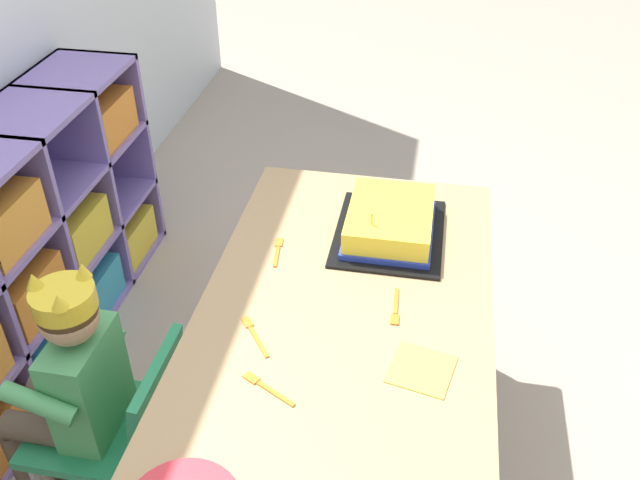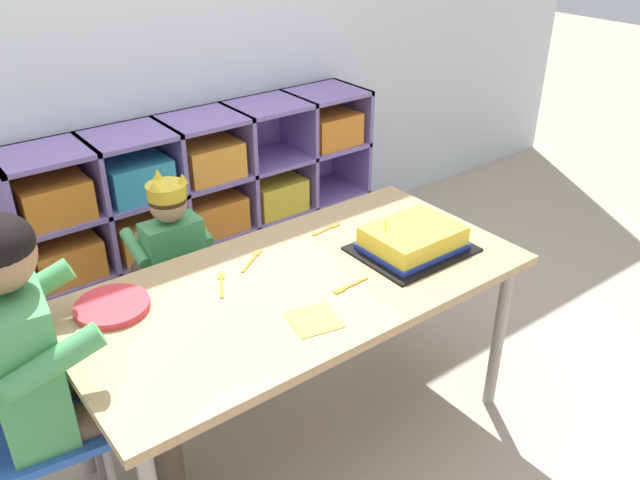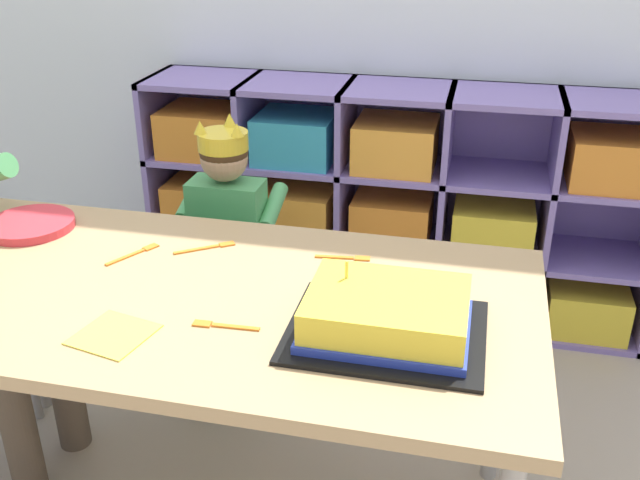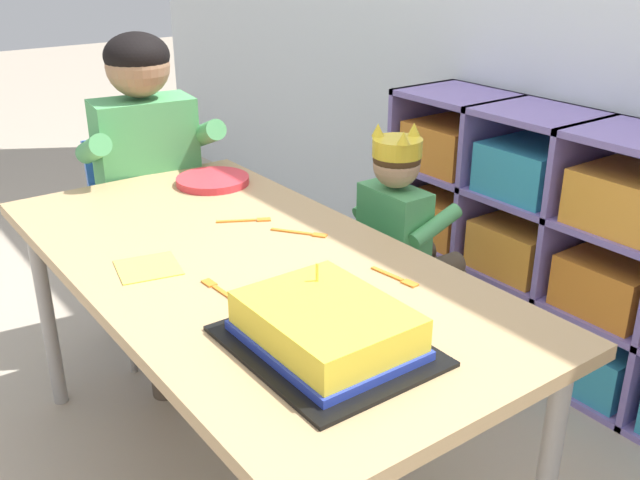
# 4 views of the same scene
# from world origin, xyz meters

# --- Properties ---
(storage_cubby_shelf) EXTENTS (1.71, 0.31, 0.81)m
(storage_cubby_shelf) POSITION_xyz_m (0.22, 1.09, 0.37)
(storage_cubby_shelf) COLOR #7F6BB2
(storage_cubby_shelf) RESTS_ON ground
(activity_table) EXTENTS (1.41, 0.70, 0.63)m
(activity_table) POSITION_xyz_m (0.00, 0.00, 0.58)
(activity_table) COLOR tan
(activity_table) RESTS_ON ground
(classroom_chair_blue) EXTENTS (0.30, 0.36, 0.60)m
(classroom_chair_blue) POSITION_xyz_m (-0.15, 0.52, 0.36)
(classroom_chair_blue) COLOR #238451
(classroom_chair_blue) RESTS_ON ground
(child_with_crown) EXTENTS (0.30, 0.31, 0.82)m
(child_with_crown) POSITION_xyz_m (-0.14, 0.62, 0.51)
(child_with_crown) COLOR #4C9E5B
(child_with_crown) RESTS_ON ground
(classroom_chair_adult_side) EXTENTS (0.38, 0.38, 0.70)m
(classroom_chair_adult_side) POSITION_xyz_m (-0.83, 0.12, 0.43)
(classroom_chair_adult_side) COLOR blue
(classroom_chair_adult_side) RESTS_ON ground
(adult_helper_seated) EXTENTS (0.45, 0.43, 1.04)m
(adult_helper_seated) POSITION_xyz_m (-0.72, 0.10, 0.64)
(adult_helper_seated) COLOR #4C9E5B
(adult_helper_seated) RESTS_ON ground
(birthday_cake_on_tray) EXTENTS (0.37, 0.29, 0.12)m
(birthday_cake_on_tray) POSITION_xyz_m (0.40, -0.07, 0.67)
(birthday_cake_on_tray) COLOR black
(birthday_cake_on_tray) RESTS_ON activity_table
(paper_plate_stack) EXTENTS (0.21, 0.21, 0.02)m
(paper_plate_stack) POSITION_xyz_m (-0.51, 0.20, 0.64)
(paper_plate_stack) COLOR #DB333D
(paper_plate_stack) RESTS_ON activity_table
(paper_napkin_square) EXTENTS (0.16, 0.16, 0.00)m
(paper_napkin_square) POSITION_xyz_m (-0.09, -0.19, 0.63)
(paper_napkin_square) COLOR #F4DB4C
(paper_napkin_square) RESTS_ON activity_table
(fork_by_napkin) EXTENTS (0.12, 0.10, 0.00)m
(fork_by_napkin) POSITION_xyz_m (-0.05, 0.19, 0.63)
(fork_by_napkin) COLOR orange
(fork_by_napkin) RESTS_ON activity_table
(fork_at_table_front_edge) EXTENTS (0.08, 0.13, 0.00)m
(fork_at_table_front_edge) POSITION_xyz_m (-0.20, 0.13, 0.63)
(fork_at_table_front_edge) COLOR orange
(fork_at_table_front_edge) RESTS_ON activity_table
(fork_scattered_mid_table) EXTENTS (0.13, 0.02, 0.00)m
(fork_scattered_mid_table) POSITION_xyz_m (0.10, -0.12, 0.63)
(fork_scattered_mid_table) COLOR orange
(fork_scattered_mid_table) RESTS_ON activity_table
(fork_near_child_seat) EXTENTS (0.13, 0.03, 0.00)m
(fork_near_child_seat) POSITION_xyz_m (0.27, 0.21, 0.63)
(fork_near_child_seat) COLOR orange
(fork_near_child_seat) RESTS_ON activity_table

